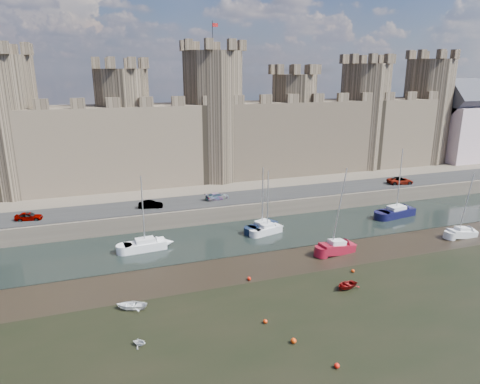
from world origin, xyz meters
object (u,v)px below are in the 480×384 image
Objects in this scene: sailboat_5 at (462,232)px; sailboat_1 at (262,226)px; car_2 at (217,196)px; sailboat_0 at (145,245)px; sailboat_3 at (396,212)px; car_0 at (29,216)px; sailboat_4 at (337,247)px; car_3 at (400,181)px; sailboat_2 at (267,229)px; car_1 at (151,205)px.

sailboat_1 is at bearing 155.81° from sailboat_5.
sailboat_1 is at bearing -167.11° from car_2.
sailboat_0 reaches higher than sailboat_5.
sailboat_3 is 10.48m from sailboat_5.
sailboat_4 is at bearing -105.61° from car_0.
sailboat_2 reaches higher than car_3.
car_3 is (44.32, -0.34, 0.05)m from car_1.
sailboat_1 is at bearing 113.13° from sailboat_4.
sailboat_3 reaches higher than car_1.
sailboat_4 is (6.04, -10.26, 0.04)m from sailboat_1.
car_0 is 32.78m from sailboat_2.
sailboat_3 is (-7.39, -8.63, -2.31)m from car_3.
sailboat_2 is (31.36, -9.26, -2.34)m from car_0.
sailboat_4 is 19.30m from sailboat_5.
sailboat_2 is at bearing -3.51° from sailboat_0.
car_0 is at bearing 146.65° from sailboat_4.
car_2 is at bearing 92.45° from sailboat_1.
sailboat_4 reaches higher than sailboat_0.
car_3 is at bearing -104.17° from car_2.
sailboat_5 is at bearing 177.35° from car_3.
sailboat_2 is (-29.41, -8.93, -2.38)m from car_3.
car_3 is 0.50× the size of sailboat_5.
sailboat_0 is (-12.64, -10.58, -2.30)m from car_2.
sailboat_3 is at bearing -122.64° from car_2.
sailboat_2 is at bearing -169.04° from car_2.
car_1 is 0.32× the size of sailboat_4.
car_3 is at bearing 2.31° from sailboat_2.
car_2 is (10.58, 1.08, -0.02)m from car_1.
sailboat_2 is (14.91, -9.26, -2.33)m from car_1.
car_3 is at bearing 40.60° from sailboat_3.
sailboat_0 is at bearing 163.34° from sailboat_1.
sailboat_5 reaches higher than car_3.
car_1 is 38.08m from sailboat_3.
sailboat_1 is (31.13, -7.87, -2.34)m from car_0.
sailboat_4 reaches higher than sailboat_5.
sailboat_1 is at bearing 168.34° from sailboat_3.
sailboat_0 is 43.12m from sailboat_5.
sailboat_2 is 0.84× the size of sailboat_3.
car_0 is 0.98× the size of car_1.
sailboat_2 is at bearing 115.89° from sailboat_4.
sailboat_2 reaches higher than car_2.
sailboat_3 is at bearing 149.84° from car_3.
sailboat_4 reaches higher than car_2.
sailboat_1 is 0.86× the size of sailboat_3.
sailboat_1 is at bearing 1.24° from sailboat_0.
car_2 is 0.86× the size of car_3.
sailboat_4 is at bearing -159.36° from sailboat_3.
sailboat_3 is 0.98× the size of sailboat_4.
sailboat_5 is (25.32, -11.12, -0.08)m from sailboat_1.
sailboat_1 is (-29.64, -7.54, -2.38)m from car_3.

